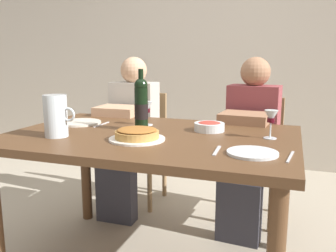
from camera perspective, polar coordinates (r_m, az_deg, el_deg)
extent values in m
cube|color=beige|center=(3.98, 9.32, 14.24)|extent=(8.00, 0.10, 2.80)
cube|color=brown|center=(1.89, -2.78, -1.89)|extent=(1.50, 1.00, 0.04)
cylinder|color=brown|center=(2.65, -12.91, -6.90)|extent=(0.07, 0.07, 0.72)
cylinder|color=brown|center=(2.28, 17.60, -10.15)|extent=(0.07, 0.07, 0.72)
cylinder|color=black|center=(1.97, -4.26, 2.67)|extent=(0.07, 0.07, 0.24)
sphere|color=black|center=(1.95, -4.31, 6.48)|extent=(0.07, 0.07, 0.07)
cylinder|color=black|center=(1.95, -4.33, 7.89)|extent=(0.03, 0.03, 0.08)
cylinder|color=black|center=(1.97, -4.25, 2.33)|extent=(0.07, 0.07, 0.08)
cylinder|color=silver|center=(1.90, -17.38, 1.54)|extent=(0.12, 0.12, 0.21)
cylinder|color=silver|center=(1.91, -17.32, 0.40)|extent=(0.11, 0.11, 0.13)
torus|color=silver|center=(1.85, -15.48, 1.75)|extent=(0.07, 0.01, 0.07)
cylinder|color=white|center=(1.76, -4.93, -2.06)|extent=(0.28, 0.28, 0.01)
cylinder|color=#C18E47|center=(1.76, -4.94, -1.35)|extent=(0.21, 0.21, 0.03)
ellipsoid|color=#9E6028|center=(1.75, -4.96, -0.60)|extent=(0.19, 0.19, 0.02)
cylinder|color=silver|center=(1.98, 6.57, -0.14)|extent=(0.17, 0.17, 0.05)
ellipsoid|color=#B2382D|center=(1.97, 6.58, 0.30)|extent=(0.14, 0.14, 0.03)
cylinder|color=silver|center=(1.86, 15.86, -1.86)|extent=(0.06, 0.06, 0.00)
cylinder|color=silver|center=(1.85, 15.92, -0.66)|extent=(0.01, 0.01, 0.08)
cone|color=silver|center=(1.84, 16.03, 1.45)|extent=(0.07, 0.07, 0.06)
cylinder|color=#470A14|center=(1.84, 16.00, 0.91)|extent=(0.04, 0.04, 0.02)
cylinder|color=silver|center=(2.14, -3.30, 0.20)|extent=(0.06, 0.06, 0.00)
cylinder|color=silver|center=(2.13, -3.31, 1.17)|extent=(0.01, 0.01, 0.07)
cone|color=silver|center=(2.12, -3.34, 3.00)|extent=(0.06, 0.06, 0.07)
cylinder|color=#470A14|center=(2.13, -3.33, 2.48)|extent=(0.03, 0.03, 0.02)
cylinder|color=silver|center=(2.25, -13.84, 0.55)|extent=(0.26, 0.26, 0.01)
cylinder|color=silver|center=(1.54, 13.25, -4.17)|extent=(0.21, 0.21, 0.01)
cube|color=silver|center=(2.34, -16.93, 0.67)|extent=(0.03, 0.16, 0.00)
cube|color=silver|center=(2.18, -10.51, 0.23)|extent=(0.01, 0.18, 0.00)
cube|color=silver|center=(1.54, 18.83, -4.66)|extent=(0.03, 0.18, 0.00)
cube|color=silver|center=(1.56, 7.76, -3.89)|extent=(0.02, 0.16, 0.00)
cube|color=#9E7A51|center=(2.88, -4.90, -3.20)|extent=(0.40, 0.40, 0.02)
cube|color=#9E7A51|center=(3.00, -3.57, 1.51)|extent=(0.36, 0.03, 0.40)
cylinder|color=#9E7A51|center=(2.87, -9.34, -8.25)|extent=(0.04, 0.04, 0.45)
cylinder|color=#9E7A51|center=(2.73, -2.93, -9.09)|extent=(0.04, 0.04, 0.45)
cylinder|color=#9E7A51|center=(3.16, -6.46, -6.37)|extent=(0.04, 0.04, 0.45)
cylinder|color=#9E7A51|center=(3.04, -0.58, -7.02)|extent=(0.04, 0.04, 0.45)
cube|color=#B7B2A8|center=(2.79, -5.32, 1.80)|extent=(0.34, 0.20, 0.50)
sphere|color=tan|center=(2.76, -5.45, 8.80)|extent=(0.20, 0.20, 0.20)
cube|color=#33333D|center=(2.67, -6.87, -4.12)|extent=(0.31, 0.38, 0.14)
cube|color=#33333D|center=(2.63, -8.15, -10.61)|extent=(0.27, 0.12, 0.40)
cube|color=tan|center=(2.53, -7.90, 2.41)|extent=(0.29, 0.24, 0.06)
cube|color=#9E7A51|center=(2.64, 13.20, -4.76)|extent=(0.43, 0.43, 0.02)
cube|color=#9E7A51|center=(2.77, 14.13, 0.40)|extent=(0.36, 0.06, 0.40)
cylinder|color=#9E7A51|center=(2.59, 8.47, -10.36)|extent=(0.04, 0.04, 0.45)
cylinder|color=#9E7A51|center=(2.53, 16.05, -11.22)|extent=(0.04, 0.04, 0.45)
cylinder|color=#9E7A51|center=(2.90, 10.33, -8.07)|extent=(0.04, 0.04, 0.45)
cylinder|color=#9E7A51|center=(2.84, 17.06, -8.76)|extent=(0.04, 0.04, 0.45)
cube|color=#8E3D42|center=(2.54, 13.35, 0.66)|extent=(0.36, 0.23, 0.50)
sphere|color=#9E7051|center=(2.51, 13.70, 8.33)|extent=(0.20, 0.20, 0.20)
cube|color=#33333D|center=(2.42, 12.23, -5.91)|extent=(0.34, 0.41, 0.14)
cube|color=#33333D|center=(2.37, 11.17, -13.15)|extent=(0.28, 0.14, 0.40)
cube|color=#9E7051|center=(2.26, 12.07, 1.26)|extent=(0.31, 0.26, 0.06)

